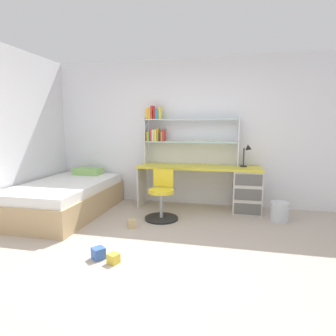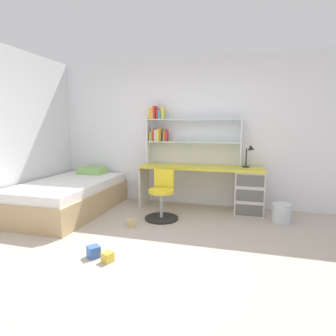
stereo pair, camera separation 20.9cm
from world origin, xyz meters
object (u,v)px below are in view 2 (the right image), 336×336
desk (234,187)px  desk_lamp (250,152)px  waste_bin (282,213)px  toy_block_blue_2 (94,251)px  toy_block_yellow_0 (108,257)px  toy_block_natural_1 (131,223)px  swivel_chair (162,200)px  bookshelf_hutch (178,131)px  bed_platform (69,196)px

desk → desk_lamp: bearing=14.1°
waste_bin → toy_block_blue_2: waste_bin is taller
toy_block_yellow_0 → toy_block_blue_2: bearing=163.9°
toy_block_natural_1 → desk: bearing=39.0°
desk_lamp → swivel_chair: 1.65m
swivel_chair → toy_block_natural_1: 0.62m
bookshelf_hutch → toy_block_yellow_0: (-0.21, -2.33, -1.30)m
desk → toy_block_natural_1: (-1.39, -1.13, -0.38)m
waste_bin → toy_block_yellow_0: (-1.94, -1.80, -0.09)m
bed_platform → toy_block_blue_2: bearing=-47.4°
swivel_chair → toy_block_yellow_0: 1.53m
swivel_chair → toy_block_blue_2: (-0.36, -1.45, -0.23)m
swivel_chair → waste_bin: bearing=9.3°
desk → bed_platform: (-2.69, -0.74, -0.17)m
swivel_chair → bed_platform: size_ratio=0.37×
bed_platform → toy_block_natural_1: bearing=-16.9°
desk → toy_block_yellow_0: bearing=-119.4°
swivel_chair → waste_bin: 1.81m
bookshelf_hutch → toy_block_blue_2: size_ratio=13.37×
desk → toy_block_blue_2: desk is taller
desk → bookshelf_hutch: bookshelf_hutch is taller
desk → desk_lamp: desk_lamp is taller
desk_lamp → toy_block_yellow_0: desk_lamp is taller
waste_bin → desk: bearing=152.6°
bookshelf_hutch → bed_platform: (-1.67, -0.90, -1.09)m
bed_platform → toy_block_natural_1: size_ratio=18.00×
toy_block_yellow_0 → swivel_chair: bearing=84.1°
bed_platform → bookshelf_hutch: bearing=28.2°
desk → swivel_chair: (-1.07, -0.67, -0.14)m
desk → swivel_chair: size_ratio=2.76×
bookshelf_hutch → toy_block_blue_2: (-0.41, -2.27, -1.29)m
desk_lamp → toy_block_blue_2: size_ratio=3.08×
desk → swivel_chair: 1.27m
waste_bin → bed_platform: bearing=-173.9°
desk → bookshelf_hutch: size_ratio=1.26×
toy_block_natural_1 → toy_block_blue_2: size_ratio=0.92×
bookshelf_hutch → desk_lamp: bookshelf_hutch is taller
bed_platform → waste_bin: bed_platform is taller
bed_platform → toy_block_natural_1: (1.29, -0.39, -0.21)m
swivel_chair → desk: bearing=31.9°
desk_lamp → toy_block_blue_2: 2.89m
desk → toy_block_yellow_0: 2.52m
toy_block_blue_2 → waste_bin: bearing=39.1°
swivel_chair → waste_bin: size_ratio=2.61×
bookshelf_hutch → toy_block_natural_1: 1.87m
desk → bookshelf_hutch: 1.38m
bookshelf_hutch → toy_block_natural_1: bookshelf_hutch is taller
bookshelf_hutch → toy_block_yellow_0: size_ratio=15.86×
desk → bed_platform: 2.79m
desk_lamp → waste_bin: (0.48, -0.43, -0.86)m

